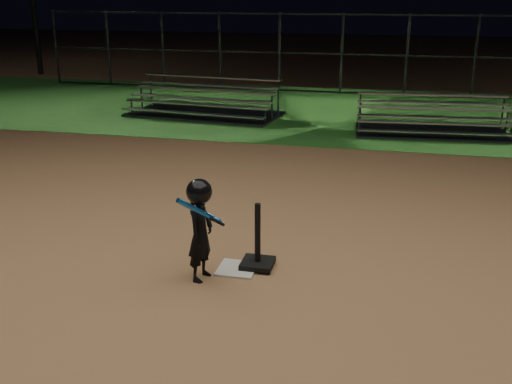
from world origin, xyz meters
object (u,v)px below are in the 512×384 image
at_px(home_plate, 237,269).
at_px(bleacher_right, 432,126).
at_px(bleacher_left, 204,108).
at_px(batting_tee, 258,254).
at_px(child_batter, 200,227).

distance_m(home_plate, bleacher_right, 8.28).
bearing_deg(bleacher_right, bleacher_left, 167.97).
bearing_deg(bleacher_left, batting_tee, -61.69).
bearing_deg(child_batter, batting_tee, -43.00).
bearing_deg(batting_tee, bleacher_right, 72.98).
distance_m(bleacher_left, bleacher_right, 5.84).
relative_size(batting_tee, child_batter, 0.66).
relative_size(batting_tee, bleacher_right, 0.22).
distance_m(home_plate, bleacher_left, 9.24).
distance_m(home_plate, child_batter, 0.78).
bearing_deg(bleacher_right, home_plate, -112.37).
relative_size(batting_tee, bleacher_left, 0.19).
height_order(batting_tee, bleacher_right, bleacher_right).
height_order(home_plate, bleacher_left, bleacher_left).
height_order(home_plate, bleacher_right, bleacher_right).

